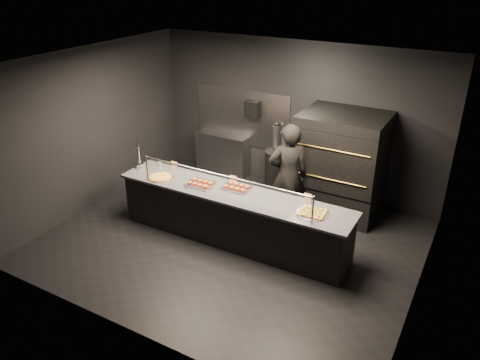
# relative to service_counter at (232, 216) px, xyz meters

# --- Properties ---
(room) EXTENTS (6.04, 6.00, 3.00)m
(room) POSITION_rel_service_counter_xyz_m (-0.02, 0.05, 1.03)
(room) COLOR black
(room) RESTS_ON ground
(service_counter) EXTENTS (4.10, 0.78, 1.37)m
(service_counter) POSITION_rel_service_counter_xyz_m (0.00, 0.00, 0.00)
(service_counter) COLOR black
(service_counter) RESTS_ON ground
(pizza_oven) EXTENTS (1.50, 1.23, 1.91)m
(pizza_oven) POSITION_rel_service_counter_xyz_m (1.20, 1.90, 0.50)
(pizza_oven) COLOR black
(pizza_oven) RESTS_ON ground
(prep_shelf) EXTENTS (1.20, 0.35, 0.90)m
(prep_shelf) POSITION_rel_service_counter_xyz_m (-1.60, 2.32, -0.01)
(prep_shelf) COLOR #99999E
(prep_shelf) RESTS_ON ground
(towel_dispenser) EXTENTS (0.30, 0.20, 0.35)m
(towel_dispenser) POSITION_rel_service_counter_xyz_m (-0.90, 2.39, 1.09)
(towel_dispenser) COLOR black
(towel_dispenser) RESTS_ON room
(fire_extinguisher) EXTENTS (0.14, 0.14, 0.51)m
(fire_extinguisher) POSITION_rel_service_counter_xyz_m (-0.35, 2.40, 0.60)
(fire_extinguisher) COLOR #B2B2B7
(fire_extinguisher) RESTS_ON room
(beer_tap) EXTENTS (0.15, 0.21, 0.57)m
(beer_tap) POSITION_rel_service_counter_xyz_m (-1.95, 0.02, 0.62)
(beer_tap) COLOR silver
(beer_tap) RESTS_ON service_counter
(round_pizza) EXTENTS (0.45, 0.45, 0.03)m
(round_pizza) POSITION_rel_service_counter_xyz_m (-1.35, -0.14, 0.47)
(round_pizza) COLOR silver
(round_pizza) RESTS_ON service_counter
(slider_tray_a) EXTENTS (0.54, 0.47, 0.07)m
(slider_tray_a) POSITION_rel_service_counter_xyz_m (-0.60, -0.04, 0.48)
(slider_tray_a) COLOR silver
(slider_tray_a) RESTS_ON service_counter
(slider_tray_b) EXTENTS (0.50, 0.40, 0.07)m
(slider_tray_b) POSITION_rel_service_counter_xyz_m (-0.00, 0.15, 0.48)
(slider_tray_b) COLOR silver
(slider_tray_b) RESTS_ON service_counter
(square_pizza) EXTENTS (0.49, 0.49, 0.05)m
(square_pizza) POSITION_rel_service_counter_xyz_m (1.40, -0.02, 0.47)
(square_pizza) COLOR silver
(square_pizza) RESTS_ON service_counter
(condiment_jar) EXTENTS (0.15, 0.06, 0.10)m
(condiment_jar) POSITION_rel_service_counter_xyz_m (-1.67, 0.28, 0.50)
(condiment_jar) COLOR silver
(condiment_jar) RESTS_ON service_counter
(tent_cards) EXTENTS (2.69, 0.04, 0.15)m
(tent_cards) POSITION_rel_service_counter_xyz_m (-0.10, 0.28, 0.53)
(tent_cards) COLOR white
(tent_cards) RESTS_ON service_counter
(trash_bin) EXTENTS (0.50, 0.50, 0.83)m
(trash_bin) POSITION_rel_service_counter_xyz_m (-0.20, 2.18, -0.05)
(trash_bin) COLOR black
(trash_bin) RESTS_ON ground
(worker) EXTENTS (0.83, 0.77, 1.90)m
(worker) POSITION_rel_service_counter_xyz_m (0.56, 0.97, 0.48)
(worker) COLOR black
(worker) RESTS_ON ground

